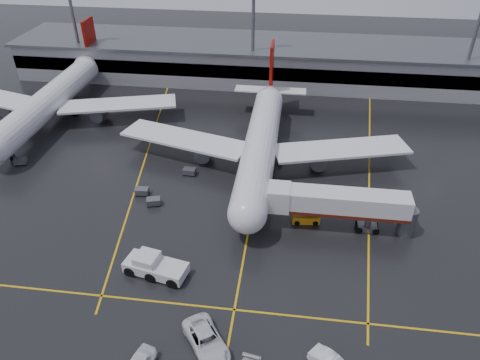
# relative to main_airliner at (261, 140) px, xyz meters

# --- Properties ---
(ground) EXTENTS (220.00, 220.00, 0.00)m
(ground) POSITION_rel_main_airliner_xyz_m (0.00, -9.70, -4.21)
(ground) COLOR black
(ground) RESTS_ON ground
(apron_line_centre) EXTENTS (0.25, 90.00, 0.02)m
(apron_line_centre) POSITION_rel_main_airliner_xyz_m (0.00, -9.70, -4.20)
(apron_line_centre) COLOR gold
(apron_line_centre) RESTS_ON ground
(apron_line_stop) EXTENTS (60.00, 0.25, 0.02)m
(apron_line_stop) POSITION_rel_main_airliner_xyz_m (0.00, -31.70, -4.20)
(apron_line_stop) COLOR gold
(apron_line_stop) RESTS_ON ground
(apron_line_left) EXTENTS (9.99, 69.35, 0.02)m
(apron_line_left) POSITION_rel_main_airliner_xyz_m (-20.00, 0.30, -4.20)
(apron_line_left) COLOR gold
(apron_line_left) RESTS_ON ground
(apron_line_right) EXTENTS (7.57, 69.64, 0.02)m
(apron_line_right) POSITION_rel_main_airliner_xyz_m (18.00, 0.30, -4.20)
(apron_line_right) COLOR gold
(apron_line_right) RESTS_ON ground
(terminal) EXTENTS (122.00, 19.00, 8.60)m
(terminal) POSITION_rel_main_airliner_xyz_m (0.00, 38.23, 0.11)
(terminal) COLOR gray
(terminal) RESTS_ON ground
(light_mast_left) EXTENTS (3.00, 1.20, 25.45)m
(light_mast_left) POSITION_rel_main_airliner_xyz_m (-45.00, 32.30, 10.27)
(light_mast_left) COLOR #595B60
(light_mast_left) RESTS_ON ground
(light_mast_mid) EXTENTS (3.00, 1.20, 25.45)m
(light_mast_mid) POSITION_rel_main_airliner_xyz_m (-5.00, 32.30, 10.27)
(light_mast_mid) COLOR #595B60
(light_mast_mid) RESTS_ON ground
(light_mast_right) EXTENTS (3.00, 1.20, 25.45)m
(light_mast_right) POSITION_rel_main_airliner_xyz_m (40.00, 32.30, 10.27)
(light_mast_right) COLOR #595B60
(light_mast_right) RESTS_ON ground
(main_airliner) EXTENTS (48.80, 45.60, 14.10)m
(main_airliner) POSITION_rel_main_airliner_xyz_m (0.00, 0.00, 0.00)
(main_airliner) COLOR silver
(main_airliner) RESTS_ON ground
(second_airliner) EXTENTS (48.80, 45.60, 14.10)m
(second_airliner) POSITION_rel_main_airliner_xyz_m (-42.00, 12.00, 0.00)
(second_airliner) COLOR silver
(second_airliner) RESTS_ON ground
(jet_bridge) EXTENTS (19.90, 3.40, 6.05)m
(jet_bridge) POSITION_rel_main_airliner_xyz_m (11.87, -15.70, -0.28)
(jet_bridge) COLOR silver
(jet_bridge) RESTS_ON ground
(pushback_tractor) EXTENTS (8.12, 4.67, 2.73)m
(pushback_tractor) POSITION_rel_main_airliner_xyz_m (-10.40, -27.31, -3.12)
(pushback_tractor) COLOR silver
(pushback_tractor) RESTS_ON ground
(belt_loader) EXTENTS (3.97, 2.17, 2.41)m
(belt_loader) POSITION_rel_main_airliner_xyz_m (7.69, -14.92, -3.61)
(belt_loader) COLOR orange
(belt_loader) RESTS_ON ground
(service_van_a) EXTENTS (6.40, 7.32, 1.87)m
(service_van_a) POSITION_rel_main_airliner_xyz_m (-2.15, -36.78, -3.27)
(service_van_a) COLOR silver
(service_van_a) RESTS_ON ground
(baggage_cart_a) EXTENTS (2.28, 1.79, 1.12)m
(baggage_cart_a) POSITION_rel_main_airliner_xyz_m (-14.51, -13.93, -3.58)
(baggage_cart_a) COLOR #595B60
(baggage_cart_a) RESTS_ON ground
(baggage_cart_b) EXTENTS (2.11, 1.47, 1.12)m
(baggage_cart_b) POSITION_rel_main_airliner_xyz_m (-17.00, -11.65, -3.58)
(baggage_cart_b) COLOR #595B60
(baggage_cart_b) RESTS_ON ground
(baggage_cart_c) EXTENTS (2.05, 1.38, 1.12)m
(baggage_cart_c) POSITION_rel_main_airliner_xyz_m (-11.09, -5.26, -3.58)
(baggage_cart_c) COLOR #595B60
(baggage_cart_c) RESTS_ON ground
(baggage_cart_e) EXTENTS (2.27, 1.78, 1.12)m
(baggage_cart_e) POSITION_rel_main_airliner_xyz_m (-39.84, -5.87, -3.58)
(baggage_cart_e) COLOR #595B60
(baggage_cart_e) RESTS_ON ground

